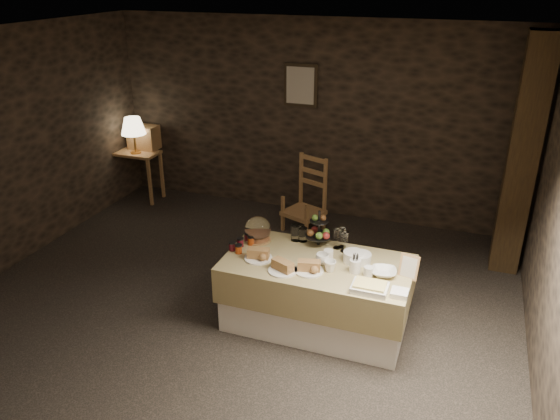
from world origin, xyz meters
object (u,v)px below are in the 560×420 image
(buffet_table, at_px, (317,289))
(table_lamp, at_px, (133,126))
(fruit_stand, at_px, (319,232))
(wine_rack, at_px, (144,137))
(timber_column, at_px, (522,159))
(console_table, at_px, (136,160))
(chair, at_px, (305,198))

(buffet_table, distance_m, table_lamp, 3.96)
(buffet_table, xyz_separation_m, fruit_stand, (-0.08, 0.32, 0.43))
(wine_rack, height_order, timber_column, timber_column)
(timber_column, relative_size, fruit_stand, 7.26)
(timber_column, bearing_deg, wine_rack, 174.14)
(console_table, xyz_separation_m, chair, (2.61, -0.13, -0.16))
(buffet_table, height_order, wine_rack, wine_rack)
(console_table, distance_m, wine_rack, 0.35)
(buffet_table, distance_m, console_table, 3.97)
(timber_column, bearing_deg, console_table, 176.23)
(chair, bearing_deg, wine_rack, -166.07)
(console_table, bearing_deg, timber_column, -3.77)
(table_lamp, xyz_separation_m, wine_rack, (0.00, 0.23, -0.22))
(buffet_table, bearing_deg, console_table, 147.68)
(buffet_table, xyz_separation_m, console_table, (-3.35, 2.12, 0.20))
(table_lamp, height_order, wine_rack, table_lamp)
(table_lamp, xyz_separation_m, chair, (2.56, -0.08, -0.68))
(table_lamp, distance_m, timber_column, 5.01)
(wine_rack, distance_m, fruit_stand, 3.77)
(table_lamp, bearing_deg, wine_rack, 90.00)
(buffet_table, bearing_deg, table_lamp, 147.91)
(console_table, xyz_separation_m, wine_rack, (0.05, 0.18, 0.30))
(table_lamp, bearing_deg, timber_column, -3.24)
(timber_column, bearing_deg, table_lamp, 176.76)
(console_table, xyz_separation_m, timber_column, (5.05, -0.33, 0.71))
(timber_column, bearing_deg, fruit_stand, -140.72)
(table_lamp, relative_size, chair, 0.68)
(console_table, bearing_deg, wine_rack, 74.48)
(chair, bearing_deg, console_table, -162.02)
(buffet_table, relative_size, fruit_stand, 4.78)
(fruit_stand, bearing_deg, buffet_table, -75.54)
(chair, bearing_deg, fruit_stand, -47.69)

